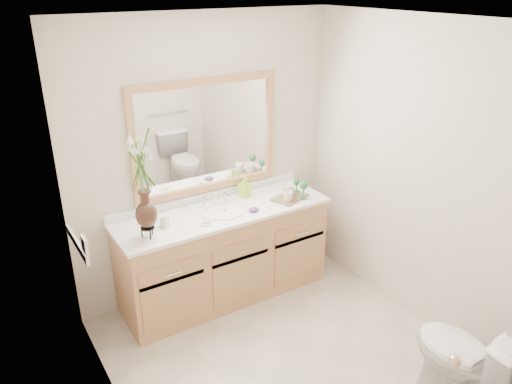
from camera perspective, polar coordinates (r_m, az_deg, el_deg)
floor at (r=3.92m, az=4.07°, el=-18.75°), size 2.60×2.60×0.00m
ceiling at (r=2.92m, az=5.49°, el=18.82°), size 2.40×2.60×0.02m
wall_back at (r=4.27m, az=-5.73°, el=3.76°), size 2.40×0.02×2.40m
wall_front at (r=2.48m, az=23.28°, el=-13.96°), size 2.40×0.02×2.40m
wall_left at (r=2.78m, az=-15.92°, el=-8.56°), size 0.02×2.60×2.40m
wall_right at (r=4.02m, az=18.59°, el=1.33°), size 0.02×2.60×2.40m
vanity at (r=4.38m, az=-3.62°, el=-7.22°), size 1.80×0.55×0.80m
counter at (r=4.18m, az=-3.76°, el=-2.33°), size 1.84×0.57×0.03m
sink at (r=4.18m, az=-3.63°, el=-2.90°), size 0.38×0.34×0.23m
mirror at (r=4.18m, az=-5.71°, el=6.31°), size 1.32×0.04×0.97m
switch_plate at (r=3.54m, az=-19.00°, el=-5.73°), size 0.02×0.12×0.12m
toilet at (r=3.62m, az=22.91°, el=-17.45°), size 0.42×0.75×0.74m
flower_vase at (r=3.63m, az=-12.89°, el=2.34°), size 0.19×0.19×0.78m
tumbler at (r=3.96m, az=-10.39°, el=-3.26°), size 0.07×0.07×0.10m
soap_dish at (r=3.96m, az=-5.72°, el=-3.56°), size 0.09×0.09×0.03m
soap_bottle at (r=4.40m, az=-1.32°, el=0.48°), size 0.08×0.09×0.17m
purple_dish at (r=4.15m, az=-0.25°, el=-2.02°), size 0.10×0.08×0.03m
tray at (r=4.40m, az=3.87°, el=-0.61°), size 0.36×0.30×0.02m
mug_left at (r=4.30m, az=3.66°, el=-0.43°), size 0.10×0.10×0.09m
mug_right at (r=4.40m, az=3.66°, el=0.26°), size 0.15×0.15×0.11m
goblet_front at (r=4.36m, az=5.47°, el=0.65°), size 0.07×0.07×0.15m
goblet_back at (r=4.48m, az=4.66°, el=1.07°), size 0.06×0.06×0.13m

